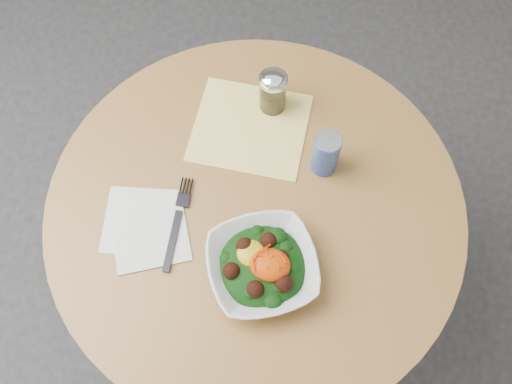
{
  "coord_description": "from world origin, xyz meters",
  "views": [
    {
      "loc": [
        0.07,
        -0.5,
        1.86
      ],
      "look_at": [
        0.0,
        0.0,
        0.81
      ],
      "focal_mm": 40.0,
      "sensor_mm": 36.0,
      "label": 1
    }
  ],
  "objects": [
    {
      "name": "beverage_can",
      "position": [
        0.14,
        0.11,
        0.81
      ],
      "size": [
        0.06,
        0.06,
        0.11
      ],
      "color": "navy",
      "rests_on": "table"
    },
    {
      "name": "spice_shaker",
      "position": [
        0.0,
        0.26,
        0.81
      ],
      "size": [
        0.06,
        0.06,
        0.11
      ],
      "color": "silver",
      "rests_on": "table"
    },
    {
      "name": "cloth_napkin",
      "position": [
        -0.04,
        0.19,
        0.75
      ],
      "size": [
        0.27,
        0.25,
        0.0
      ],
      "primitive_type": "cube",
      "rotation": [
        0.0,
        0.0,
        -0.07
      ],
      "color": "yellow",
      "rests_on": "table"
    },
    {
      "name": "table",
      "position": [
        0.0,
        0.0,
        0.55
      ],
      "size": [
        0.9,
        0.9,
        0.75
      ],
      "color": "black",
      "rests_on": "ground"
    },
    {
      "name": "salad_bowl",
      "position": [
        0.03,
        -0.14,
        0.78
      ],
      "size": [
        0.28,
        0.28,
        0.08
      ],
      "color": "silver",
      "rests_on": "table"
    },
    {
      "name": "fork",
      "position": [
        -0.16,
        -0.06,
        0.76
      ],
      "size": [
        0.03,
        0.21,
        0.0
      ],
      "color": "black",
      "rests_on": "table"
    },
    {
      "name": "paper_napkins",
      "position": [
        -0.22,
        -0.08,
        0.75
      ],
      "size": [
        0.21,
        0.21,
        0.0
      ],
      "color": "white",
      "rests_on": "table"
    },
    {
      "name": "ground",
      "position": [
        0.0,
        0.0,
        0.0
      ],
      "size": [
        6.0,
        6.0,
        0.0
      ],
      "primitive_type": "plane",
      "color": "#2B2B2D",
      "rests_on": "ground"
    }
  ]
}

